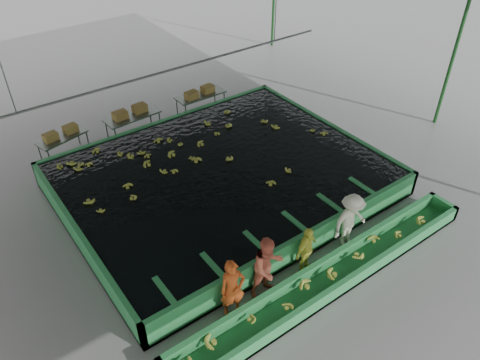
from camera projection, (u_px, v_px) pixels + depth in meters
ground at (249, 213)px, 14.93m from camera, size 80.00×80.00×0.00m
shed_roof at (252, 65)px, 11.91m from camera, size 20.00×22.00×0.04m
shed_posts at (250, 147)px, 13.42m from camera, size 20.00×22.00×5.00m
flotation_tank at (222, 179)px, 15.62m from camera, size 10.00×8.00×0.90m
tank_water at (222, 169)px, 15.38m from camera, size 9.70×7.70×0.00m
sorting_trough at (331, 277)px, 12.46m from camera, size 10.00×1.00×0.50m
cableway_rail at (164, 72)px, 16.33m from camera, size 0.08×0.08×14.00m
rail_hanger_left at (6, 82)px, 13.37m from camera, size 0.04×0.04×2.00m
rail_hanger_right at (275, 16)px, 18.08m from camera, size 0.04×0.04×2.00m
worker_a at (233, 289)px, 11.35m from camera, size 0.73×0.57×1.76m
worker_b at (268, 267)px, 11.84m from camera, size 0.95×0.75×1.88m
worker_c at (306, 250)px, 12.58m from camera, size 0.94×0.55×1.49m
worker_d at (350, 221)px, 13.28m from camera, size 1.19×0.72×1.79m
packing_table_left at (64, 146)px, 17.27m from camera, size 1.93×1.15×0.82m
packing_table_mid at (134, 126)px, 18.28m from camera, size 2.19×0.99×0.98m
packing_table_right at (201, 104)px, 19.74m from camera, size 2.11×0.85×0.96m
box_stack_left at (61, 136)px, 17.06m from camera, size 1.33×0.58×0.28m
box_stack_mid at (131, 115)px, 17.99m from camera, size 1.41×0.49×0.30m
box_stack_right at (200, 95)px, 19.36m from camera, size 1.39×0.51×0.29m
floating_bananas at (209, 158)px, 15.89m from camera, size 8.30×5.66×0.11m
trough_bananas at (331, 273)px, 12.37m from camera, size 8.54×0.57×0.11m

